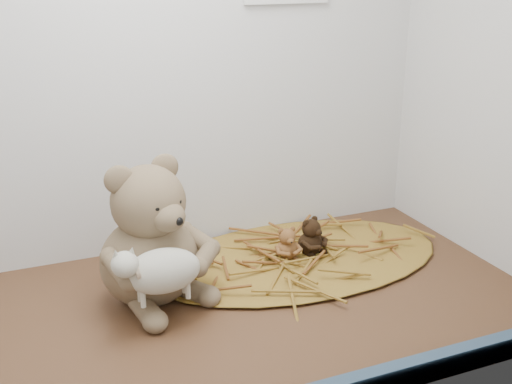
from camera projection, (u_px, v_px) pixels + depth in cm
name	position (u px, v px, depth cm)	size (l,w,h in cm)	color
alcove_shell	(169.00, 38.00, 100.23)	(120.40, 60.20, 90.40)	#462A18
straw_bed	(298.00, 258.00, 127.86)	(60.38, 35.06, 1.17)	brown
main_teddy	(148.00, 232.00, 109.13)	(20.71, 21.86, 25.68)	#7A604B
toy_lamb	(163.00, 271.00, 102.18)	(15.99, 9.76, 10.33)	beige
mini_teddy_tan	(287.00, 242.00, 125.33)	(5.44, 5.74, 6.74)	brown
mini_teddy_brown	(310.00, 235.00, 127.54)	(6.21, 6.55, 7.70)	black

